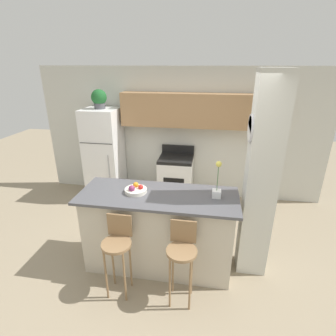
{
  "coord_description": "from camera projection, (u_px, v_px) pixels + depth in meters",
  "views": [
    {
      "loc": [
        0.6,
        -2.83,
        2.59
      ],
      "look_at": [
        0.0,
        0.76,
        1.13
      ],
      "focal_mm": 28.0,
      "sensor_mm": 36.0,
      "label": 1
    }
  ],
  "objects": [
    {
      "name": "counter_bar",
      "position": [
        158.0,
        230.0,
        3.44
      ],
      "size": [
        1.99,
        0.76,
        1.07
      ],
      "color": "beige",
      "rests_on": "ground_plane"
    },
    {
      "name": "pillar_right",
      "position": [
        261.0,
        181.0,
        3.13
      ],
      "size": [
        0.38,
        0.32,
        2.55
      ],
      "color": "silver",
      "rests_on": "ground_plane"
    },
    {
      "name": "orchid_vase",
      "position": [
        217.0,
        186.0,
        3.13
      ],
      "size": [
        0.11,
        0.11,
        0.46
      ],
      "color": "white",
      "rests_on": "counter_bar"
    },
    {
      "name": "bar_stool_right",
      "position": [
        182.0,
        252.0,
        2.87
      ],
      "size": [
        0.34,
        0.34,
        1.0
      ],
      "color": "olive",
      "rests_on": "ground_plane"
    },
    {
      "name": "potted_plant_on_fridge",
      "position": [
        99.0,
        98.0,
        4.8
      ],
      "size": [
        0.28,
        0.28,
        0.35
      ],
      "color": "#4C4C51",
      "rests_on": "refrigerator"
    },
    {
      "name": "trash_bin",
      "position": [
        130.0,
        194.0,
        5.17
      ],
      "size": [
        0.28,
        0.28,
        0.38
      ],
      "color": "#59595B",
      "rests_on": "ground_plane"
    },
    {
      "name": "refrigerator",
      "position": [
        104.0,
        155.0,
        5.2
      ],
      "size": [
        0.66,
        0.68,
        1.8
      ],
      "color": "white",
      "rests_on": "ground_plane"
    },
    {
      "name": "wall_back",
      "position": [
        185.0,
        126.0,
        5.04
      ],
      "size": [
        5.6,
        0.38,
        2.55
      ],
      "color": "silver",
      "rests_on": "ground_plane"
    },
    {
      "name": "stove_range",
      "position": [
        176.0,
        179.0,
        5.19
      ],
      "size": [
        0.65,
        0.6,
        1.07
      ],
      "color": "white",
      "rests_on": "ground_plane"
    },
    {
      "name": "bar_stool_left",
      "position": [
        118.0,
        245.0,
        2.98
      ],
      "size": [
        0.34,
        0.34,
        1.0
      ],
      "color": "olive",
      "rests_on": "ground_plane"
    },
    {
      "name": "ground_plane",
      "position": [
        159.0,
        263.0,
        3.65
      ],
      "size": [
        14.0,
        14.0,
        0.0
      ],
      "primitive_type": "plane",
      "color": "gray"
    },
    {
      "name": "fruit_bowl",
      "position": [
        136.0,
        190.0,
        3.29
      ],
      "size": [
        0.28,
        0.28,
        0.12
      ],
      "color": "silver",
      "rests_on": "counter_bar"
    }
  ]
}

